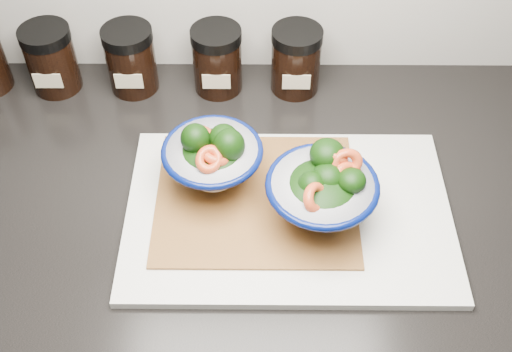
{
  "coord_description": "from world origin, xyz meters",
  "views": [
    {
      "loc": [
        0.11,
        0.86,
        1.61
      ],
      "look_at": [
        0.11,
        1.43,
        0.96
      ],
      "focal_mm": 45.0,
      "sensor_mm": 36.0,
      "label": 1
    }
  ],
  "objects_px": {
    "bowl_left": "(213,158)",
    "spice_jar_b": "(51,59)",
    "spice_jar_d": "(217,60)",
    "bowl_right": "(323,192)",
    "spice_jar_e": "(296,60)",
    "spice_jar_c": "(131,59)",
    "cutting_board": "(288,213)"
  },
  "relations": [
    {
      "from": "cutting_board",
      "to": "bowl_right",
      "type": "xyz_separation_m",
      "value": [
        0.04,
        -0.01,
        0.06
      ]
    },
    {
      "from": "cutting_board",
      "to": "bowl_left",
      "type": "bearing_deg",
      "value": 153.83
    },
    {
      "from": "bowl_left",
      "to": "bowl_right",
      "type": "distance_m",
      "value": 0.16
    },
    {
      "from": "spice_jar_d",
      "to": "spice_jar_e",
      "type": "relative_size",
      "value": 1.0
    },
    {
      "from": "spice_jar_b",
      "to": "spice_jar_d",
      "type": "relative_size",
      "value": 1.0
    },
    {
      "from": "bowl_left",
      "to": "spice_jar_d",
      "type": "xyz_separation_m",
      "value": [
        -0.01,
        0.22,
        -0.0
      ]
    },
    {
      "from": "cutting_board",
      "to": "spice_jar_b",
      "type": "xyz_separation_m",
      "value": [
        -0.38,
        0.28,
        0.05
      ]
    },
    {
      "from": "bowl_right",
      "to": "spice_jar_b",
      "type": "relative_size",
      "value": 1.33
    },
    {
      "from": "bowl_right",
      "to": "spice_jar_b",
      "type": "bearing_deg",
      "value": 145.86
    },
    {
      "from": "spice_jar_b",
      "to": "spice_jar_c",
      "type": "distance_m",
      "value": 0.13
    },
    {
      "from": "cutting_board",
      "to": "spice_jar_c",
      "type": "distance_m",
      "value": 0.38
    },
    {
      "from": "spice_jar_c",
      "to": "spice_jar_d",
      "type": "distance_m",
      "value": 0.14
    },
    {
      "from": "bowl_left",
      "to": "spice_jar_b",
      "type": "xyz_separation_m",
      "value": [
        -0.28,
        0.22,
        -0.0
      ]
    },
    {
      "from": "bowl_right",
      "to": "spice_jar_d",
      "type": "relative_size",
      "value": 1.33
    },
    {
      "from": "cutting_board",
      "to": "spice_jar_c",
      "type": "relative_size",
      "value": 3.98
    },
    {
      "from": "bowl_right",
      "to": "spice_jar_e",
      "type": "relative_size",
      "value": 1.33
    },
    {
      "from": "bowl_right",
      "to": "spice_jar_c",
      "type": "relative_size",
      "value": 1.33
    },
    {
      "from": "bowl_left",
      "to": "bowl_right",
      "type": "xyz_separation_m",
      "value": [
        0.15,
        -0.06,
        0.0
      ]
    },
    {
      "from": "cutting_board",
      "to": "bowl_left",
      "type": "height_order",
      "value": "bowl_left"
    },
    {
      "from": "cutting_board",
      "to": "spice_jar_c",
      "type": "height_order",
      "value": "spice_jar_c"
    },
    {
      "from": "bowl_left",
      "to": "bowl_right",
      "type": "relative_size",
      "value": 0.94
    },
    {
      "from": "cutting_board",
      "to": "spice_jar_b",
      "type": "bearing_deg",
      "value": 144.0
    },
    {
      "from": "spice_jar_e",
      "to": "bowl_right",
      "type": "bearing_deg",
      "value": -84.94
    },
    {
      "from": "spice_jar_d",
      "to": "bowl_left",
      "type": "bearing_deg",
      "value": -88.65
    },
    {
      "from": "spice_jar_e",
      "to": "spice_jar_b",
      "type": "bearing_deg",
      "value": 180.0
    },
    {
      "from": "spice_jar_b",
      "to": "spice_jar_d",
      "type": "distance_m",
      "value": 0.27
    },
    {
      "from": "bowl_right",
      "to": "spice_jar_b",
      "type": "distance_m",
      "value": 0.51
    },
    {
      "from": "spice_jar_c",
      "to": "spice_jar_e",
      "type": "height_order",
      "value": "same"
    },
    {
      "from": "spice_jar_b",
      "to": "spice_jar_c",
      "type": "xyz_separation_m",
      "value": [
        0.13,
        0.0,
        0.0
      ]
    },
    {
      "from": "spice_jar_b",
      "to": "spice_jar_e",
      "type": "distance_m",
      "value": 0.4
    },
    {
      "from": "cutting_board",
      "to": "spice_jar_b",
      "type": "relative_size",
      "value": 3.98
    },
    {
      "from": "spice_jar_c",
      "to": "spice_jar_e",
      "type": "xyz_separation_m",
      "value": [
        0.27,
        0.0,
        0.0
      ]
    }
  ]
}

